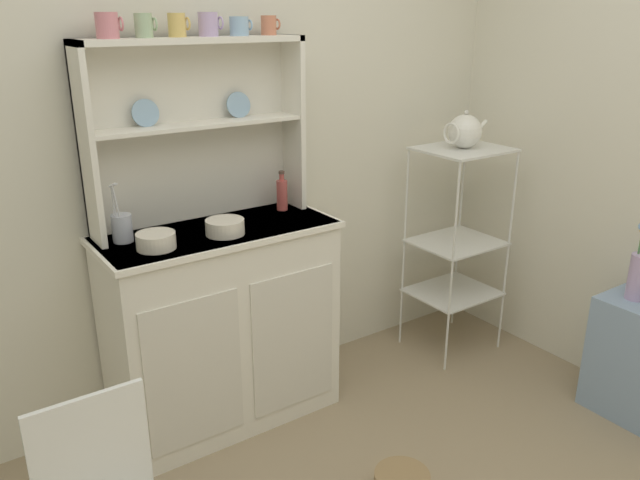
% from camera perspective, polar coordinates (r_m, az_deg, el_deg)
% --- Properties ---
extents(wall_back, '(3.84, 0.05, 2.50)m').
position_cam_1_polar(wall_back, '(2.87, -9.64, 9.10)').
color(wall_back, silver).
rests_on(wall_back, ground).
extents(hutch_cabinet, '(1.01, 0.45, 0.92)m').
position_cam_1_polar(hutch_cabinet, '(2.85, -8.72, -7.55)').
color(hutch_cabinet, white).
rests_on(hutch_cabinet, ground).
extents(hutch_shelf_unit, '(0.94, 0.18, 0.76)m').
position_cam_1_polar(hutch_shelf_unit, '(2.72, -11.26, 10.68)').
color(hutch_shelf_unit, silver).
rests_on(hutch_shelf_unit, hutch_cabinet).
extents(bakers_rack, '(0.44, 0.38, 1.12)m').
position_cam_1_polar(bakers_rack, '(3.43, 12.25, 1.09)').
color(bakers_rack, silver).
rests_on(bakers_rack, ground).
extents(cup_rose_0, '(0.10, 0.08, 0.09)m').
position_cam_1_polar(cup_rose_0, '(2.54, -18.56, 17.83)').
color(cup_rose_0, '#D17A84').
rests_on(cup_rose_0, hutch_shelf_unit).
extents(cup_sage_1, '(0.08, 0.07, 0.09)m').
position_cam_1_polar(cup_sage_1, '(2.58, -15.53, 18.09)').
color(cup_sage_1, '#9EB78E').
rests_on(cup_sage_1, hutch_shelf_unit).
extents(cup_gold_2, '(0.08, 0.07, 0.09)m').
position_cam_1_polar(cup_gold_2, '(2.63, -12.70, 18.34)').
color(cup_gold_2, '#DBB760').
rests_on(cup_gold_2, hutch_shelf_unit).
extents(cup_lilac_3, '(0.09, 0.08, 0.09)m').
position_cam_1_polar(cup_lilac_3, '(2.68, -9.99, 18.56)').
color(cup_lilac_3, '#B79ECC').
rests_on(cup_lilac_3, hutch_shelf_unit).
extents(cup_sky_4, '(0.09, 0.08, 0.08)m').
position_cam_1_polar(cup_sky_4, '(2.74, -7.25, 18.54)').
color(cup_sky_4, '#8EB2D1').
rests_on(cup_sky_4, hutch_shelf_unit).
extents(cup_terracotta_5, '(0.08, 0.06, 0.08)m').
position_cam_1_polar(cup_terracotta_5, '(2.81, -4.60, 18.69)').
color(cup_terracotta_5, '#C67556').
rests_on(cup_terracotta_5, hutch_shelf_unit).
extents(bowl_mixing_large, '(0.15, 0.15, 0.06)m').
position_cam_1_polar(bowl_mixing_large, '(2.50, -14.53, -0.06)').
color(bowl_mixing_large, silver).
rests_on(bowl_mixing_large, hutch_cabinet).
extents(bowl_floral_medium, '(0.16, 0.16, 0.06)m').
position_cam_1_polar(bowl_floral_medium, '(2.61, -8.54, 1.17)').
color(bowl_floral_medium, silver).
rests_on(bowl_floral_medium, hutch_cabinet).
extents(jam_bottle, '(0.05, 0.05, 0.18)m').
position_cam_1_polar(jam_bottle, '(2.90, -3.44, 4.16)').
color(jam_bottle, '#B74C47').
rests_on(jam_bottle, hutch_cabinet).
extents(utensil_jar, '(0.08, 0.08, 0.24)m').
position_cam_1_polar(utensil_jar, '(2.61, -17.38, 1.12)').
color(utensil_jar, '#B2B7C6').
rests_on(utensil_jar, hutch_cabinet).
extents(porcelain_teapot, '(0.26, 0.17, 0.19)m').
position_cam_1_polar(porcelain_teapot, '(3.30, 12.87, 9.51)').
color(porcelain_teapot, white).
rests_on(porcelain_teapot, bakers_rack).
extents(flower_vase, '(0.08, 0.08, 0.36)m').
position_cam_1_polar(flower_vase, '(3.15, 26.70, -2.72)').
color(flower_vase, '#B79ECC').
rests_on(flower_vase, side_shelf_blue).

